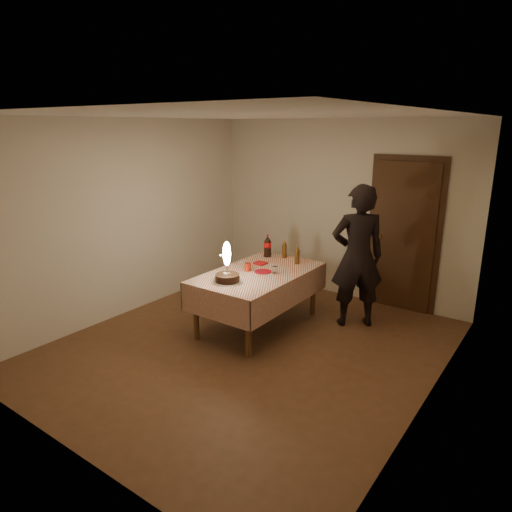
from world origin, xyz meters
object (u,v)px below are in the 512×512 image
(photographer, at_px, (357,256))
(birthday_cake, at_px, (227,272))
(dining_table, at_px, (258,279))
(red_plate, at_px, (263,272))
(amber_bottle_right, at_px, (297,255))
(red_cup, at_px, (248,267))
(clear_cup, at_px, (275,270))
(cola_bottle, at_px, (268,246))
(amber_bottle_left, at_px, (284,249))

(photographer, bearing_deg, birthday_cake, -129.40)
(dining_table, bearing_deg, red_plate, 37.07)
(dining_table, height_order, photographer, photographer)
(photographer, bearing_deg, amber_bottle_right, -166.77)
(dining_table, height_order, amber_bottle_right, amber_bottle_right)
(dining_table, bearing_deg, amber_bottle_right, 70.38)
(red_cup, bearing_deg, clear_cup, 17.91)
(birthday_cake, bearing_deg, dining_table, 81.05)
(dining_table, relative_size, cola_bottle, 5.42)
(red_plate, height_order, amber_bottle_right, amber_bottle_right)
(clear_cup, distance_m, amber_bottle_right, 0.53)
(birthday_cake, xyz_separation_m, clear_cup, (0.28, 0.59, -0.07))
(red_plate, xyz_separation_m, clear_cup, (0.15, 0.04, 0.04))
(red_cup, height_order, amber_bottle_left, amber_bottle_left)
(amber_bottle_left, bearing_deg, birthday_cake, -89.95)
(red_plate, relative_size, photographer, 0.12)
(birthday_cake, distance_m, cola_bottle, 1.18)
(red_plate, xyz_separation_m, amber_bottle_left, (-0.13, 0.70, 0.11))
(red_plate, bearing_deg, cola_bottle, 119.48)
(clear_cup, bearing_deg, dining_table, -160.25)
(dining_table, relative_size, birthday_cake, 3.54)
(birthday_cake, bearing_deg, red_cup, 96.91)
(birthday_cake, bearing_deg, cola_bottle, 100.67)
(red_plate, height_order, clear_cup, clear_cup)
(red_plate, distance_m, red_cup, 0.20)
(birthday_cake, bearing_deg, red_plate, 77.01)
(birthday_cake, bearing_deg, photographer, 50.60)
(red_cup, relative_size, clear_cup, 1.11)
(birthday_cake, relative_size, photographer, 0.27)
(clear_cup, bearing_deg, amber_bottle_left, 112.86)
(cola_bottle, height_order, amber_bottle_left, cola_bottle)
(dining_table, bearing_deg, clear_cup, 19.75)
(red_cup, bearing_deg, red_plate, 21.38)
(dining_table, distance_m, cola_bottle, 0.75)
(birthday_cake, distance_m, clear_cup, 0.65)
(photographer, bearing_deg, red_cup, -144.00)
(dining_table, xyz_separation_m, birthday_cake, (-0.08, -0.51, 0.21))
(birthday_cake, xyz_separation_m, red_cup, (-0.06, 0.48, -0.07))
(birthday_cake, bearing_deg, amber_bottle_left, 90.05)
(dining_table, bearing_deg, cola_bottle, 114.92)
(red_plate, relative_size, amber_bottle_right, 0.86)
(cola_bottle, bearing_deg, amber_bottle_left, 23.47)
(birthday_cake, bearing_deg, clear_cup, 64.43)
(birthday_cake, relative_size, cola_bottle, 1.53)
(birthday_cake, height_order, photographer, photographer)
(red_cup, xyz_separation_m, clear_cup, (0.34, 0.11, -0.01))
(amber_bottle_left, bearing_deg, dining_table, -83.66)
(red_plate, relative_size, cola_bottle, 0.69)
(red_cup, xyz_separation_m, amber_bottle_left, (0.06, 0.78, 0.07))
(amber_bottle_left, height_order, amber_bottle_right, same)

